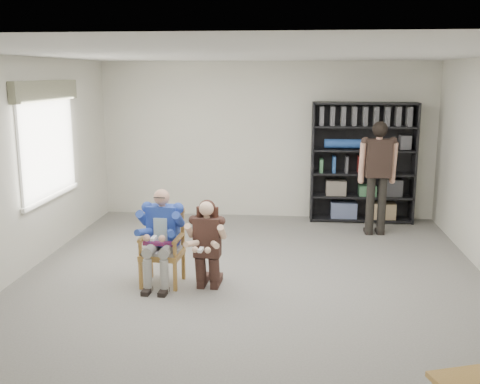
# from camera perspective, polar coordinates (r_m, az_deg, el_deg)

# --- Properties ---
(room_shell) EXTENTS (6.00, 7.00, 2.80)m
(room_shell) POSITION_cam_1_polar(r_m,az_deg,el_deg) (6.71, 1.21, 1.84)
(room_shell) COLOR silver
(room_shell) RESTS_ON ground
(floor) EXTENTS (6.00, 7.00, 0.01)m
(floor) POSITION_cam_1_polar(r_m,az_deg,el_deg) (7.09, 1.16, -9.37)
(floor) COLOR slate
(floor) RESTS_ON ground
(window_left) EXTENTS (0.16, 2.00, 1.75)m
(window_left) POSITION_cam_1_polar(r_m,az_deg,el_deg) (8.39, -18.83, 4.82)
(window_left) COLOR silver
(window_left) RESTS_ON room_shell
(armchair) EXTENTS (0.57, 0.55, 0.93)m
(armchair) POSITION_cam_1_polar(r_m,az_deg,el_deg) (7.02, -7.93, -5.66)
(armchair) COLOR #A87A35
(armchair) RESTS_ON floor
(seated_man) EXTENTS (0.56, 0.75, 1.21)m
(seated_man) POSITION_cam_1_polar(r_m,az_deg,el_deg) (6.98, -7.96, -4.57)
(seated_man) COLOR #2D4F9C
(seated_man) RESTS_ON floor
(kneeling_woman) EXTENTS (0.50, 0.77, 1.11)m
(kneeling_woman) POSITION_cam_1_polar(r_m,az_deg,el_deg) (6.77, -3.39, -5.44)
(kneeling_woman) COLOR #34231C
(kneeling_woman) RESTS_ON floor
(bookshelf) EXTENTS (1.80, 0.38, 2.10)m
(bookshelf) POSITION_cam_1_polar(r_m,az_deg,el_deg) (10.06, 12.35, 2.92)
(bookshelf) COLOR black
(bookshelf) RESTS_ON floor
(standing_man) EXTENTS (0.59, 0.37, 1.84)m
(standing_man) POSITION_cam_1_polar(r_m,az_deg,el_deg) (9.27, 13.78, 1.27)
(standing_man) COLOR black
(standing_man) RESTS_ON floor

